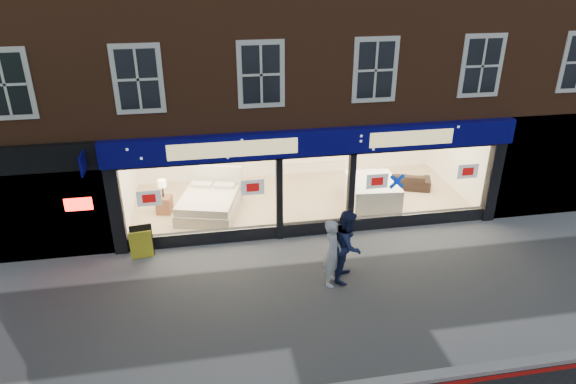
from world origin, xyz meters
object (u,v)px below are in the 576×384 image
object	(u,v)px
a_board	(142,243)
pedestrian_grey	(332,253)
mattress_stack	(372,191)
pedestrian_blue	(348,245)
sofa	(402,180)
display_bed	(209,202)

from	to	relation	value
a_board	pedestrian_grey	xyz separation A→B (m)	(4.77, -2.05, 0.42)
mattress_stack	a_board	world-z (taller)	a_board
pedestrian_blue	sofa	bearing A→B (deg)	-9.29
mattress_stack	pedestrian_grey	xyz separation A→B (m)	(-2.42, -4.08, 0.41)
a_board	pedestrian_blue	bearing A→B (deg)	-26.51
a_board	pedestrian_grey	distance (m)	5.20
sofa	mattress_stack	bearing A→B (deg)	53.98
display_bed	pedestrian_blue	world-z (taller)	pedestrian_blue
mattress_stack	sofa	size ratio (longest dim) A/B	1.07
pedestrian_grey	a_board	bearing A→B (deg)	93.78
mattress_stack	pedestrian_grey	size ratio (longest dim) A/B	1.15
display_bed	pedestrian_blue	bearing A→B (deg)	-35.31
a_board	pedestrian_blue	xyz separation A→B (m)	(5.21, -1.85, 0.49)
pedestrian_grey	mattress_stack	bearing A→B (deg)	-3.69
pedestrian_grey	pedestrian_blue	bearing A→B (deg)	-39.49
display_bed	pedestrian_blue	size ratio (longest dim) A/B	1.33
sofa	pedestrian_grey	distance (m)	6.32
mattress_stack	pedestrian_grey	distance (m)	4.76
mattress_stack	pedestrian_grey	world-z (taller)	pedestrian_grey
display_bed	a_board	xyz separation A→B (m)	(-1.90, -2.23, 0.03)
sofa	pedestrian_grey	world-z (taller)	pedestrian_grey
display_bed	sofa	world-z (taller)	display_bed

